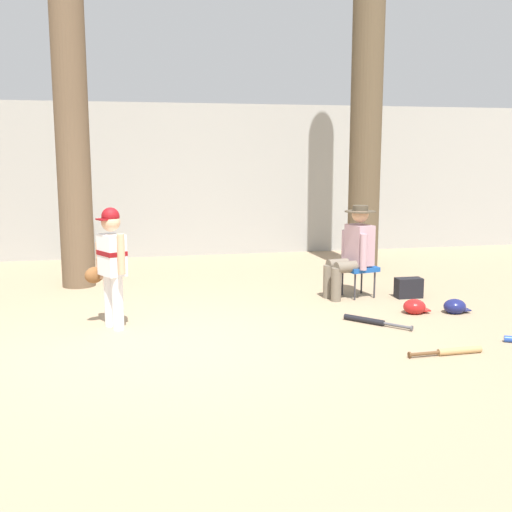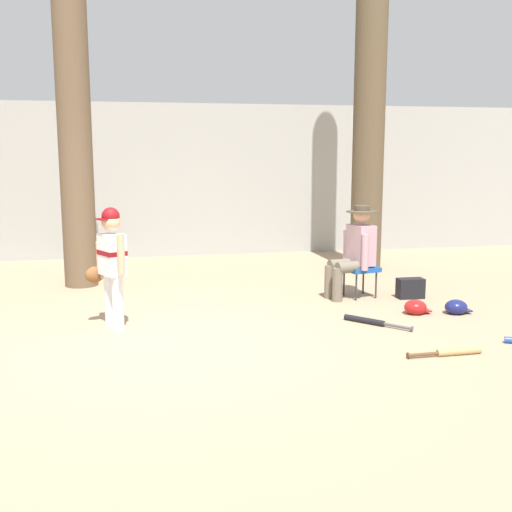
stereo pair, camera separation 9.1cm
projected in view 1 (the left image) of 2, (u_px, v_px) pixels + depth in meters
name	position (u px, v px, depth m)	size (l,w,h in m)	color
ground_plane	(173.00, 345.00, 6.11)	(60.00, 60.00, 0.00)	#9E8466
concrete_back_wall	(148.00, 181.00, 11.23)	(18.00, 0.36, 2.74)	#9E9E99
tree_near_player	(72.00, 129.00, 8.47)	(0.72, 0.72, 5.13)	brown
tree_behind_spectator	(367.00, 102.00, 9.63)	(0.78, 0.78, 6.11)	brown
young_ballplayer	(111.00, 260.00, 6.60)	(0.49, 0.53, 1.31)	white
folding_stool	(359.00, 269.00, 8.11)	(0.48, 0.48, 0.41)	#194C9E
seated_spectator	(353.00, 249.00, 8.03)	(0.68, 0.54, 1.20)	#6B6051
handbag_beside_stool	(409.00, 288.00, 8.09)	(0.34, 0.18, 0.26)	black
bat_black_composite	(369.00, 321.00, 6.87)	(0.58, 0.64, 0.07)	black
bat_wood_tan	(454.00, 351.00, 5.82)	(0.75, 0.08, 0.07)	tan
batting_helmet_red	(415.00, 307.00, 7.30)	(0.32, 0.24, 0.18)	#A81919
batting_helmet_navy	(455.00, 307.00, 7.32)	(0.31, 0.24, 0.18)	navy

